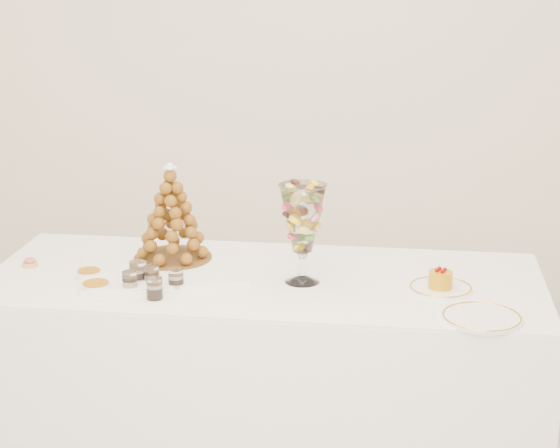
# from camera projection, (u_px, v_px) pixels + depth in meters

# --- Properties ---
(buffet_table) EXTENTS (1.96, 0.85, 0.73)m
(buffet_table) POSITION_uv_depth(u_px,v_px,m) (264.00, 373.00, 3.33)
(buffet_table) COLOR white
(buffet_table) RESTS_ON ground
(lace_tray) EXTENTS (0.66, 0.56, 0.02)m
(lace_tray) POSITION_uv_depth(u_px,v_px,m) (163.00, 268.00, 3.28)
(lace_tray) COLOR white
(lace_tray) RESTS_ON buffet_table
(macaron_vase) EXTENTS (0.16, 0.16, 0.34)m
(macaron_vase) POSITION_uv_depth(u_px,v_px,m) (303.00, 219.00, 3.12)
(macaron_vase) COLOR white
(macaron_vase) RESTS_ON buffet_table
(cake_plate) EXTENTS (0.21, 0.21, 0.01)m
(cake_plate) POSITION_uv_depth(u_px,v_px,m) (440.00, 288.00, 3.11)
(cake_plate) COLOR white
(cake_plate) RESTS_ON buffet_table
(spare_plate) EXTENTS (0.25, 0.25, 0.01)m
(spare_plate) POSITION_uv_depth(u_px,v_px,m) (482.00, 318.00, 2.86)
(spare_plate) COLOR white
(spare_plate) RESTS_ON buffet_table
(pink_tart) EXTENTS (0.05, 0.05, 0.03)m
(pink_tart) POSITION_uv_depth(u_px,v_px,m) (30.00, 263.00, 3.33)
(pink_tart) COLOR tan
(pink_tart) RESTS_ON buffet_table
(verrine_a) EXTENTS (0.06, 0.06, 0.08)m
(verrine_a) POSITION_uv_depth(u_px,v_px,m) (138.00, 273.00, 3.15)
(verrine_a) COLOR white
(verrine_a) RESTS_ON buffet_table
(verrine_b) EXTENTS (0.06, 0.06, 0.07)m
(verrine_b) POSITION_uv_depth(u_px,v_px,m) (152.00, 276.00, 3.14)
(verrine_b) COLOR white
(verrine_b) RESTS_ON buffet_table
(verrine_c) EXTENTS (0.07, 0.07, 0.07)m
(verrine_c) POSITION_uv_depth(u_px,v_px,m) (176.00, 279.00, 3.11)
(verrine_c) COLOR white
(verrine_c) RESTS_ON buffet_table
(verrine_d) EXTENTS (0.06, 0.06, 0.07)m
(verrine_d) POSITION_uv_depth(u_px,v_px,m) (130.00, 281.00, 3.08)
(verrine_d) COLOR white
(verrine_d) RESTS_ON buffet_table
(verrine_e) EXTENTS (0.07, 0.07, 0.07)m
(verrine_e) POSITION_uv_depth(u_px,v_px,m) (155.00, 288.00, 3.02)
(verrine_e) COLOR white
(verrine_e) RESTS_ON buffet_table
(ramekin_back) EXTENTS (0.09, 0.09, 0.03)m
(ramekin_back) POSITION_uv_depth(u_px,v_px,m) (89.00, 275.00, 3.21)
(ramekin_back) COLOR white
(ramekin_back) RESTS_ON buffet_table
(ramekin_front) EXTENTS (0.10, 0.10, 0.03)m
(ramekin_front) POSITION_uv_depth(u_px,v_px,m) (96.00, 288.00, 3.08)
(ramekin_front) COLOR white
(ramekin_front) RESTS_ON buffet_table
(croquembouche) EXTENTS (0.29, 0.29, 0.35)m
(croquembouche) POSITION_uv_depth(u_px,v_px,m) (171.00, 213.00, 3.31)
(croquembouche) COLOR brown
(croquembouche) RESTS_ON lace_tray
(mousse_cake) EXTENTS (0.08, 0.08, 0.07)m
(mousse_cake) POSITION_uv_depth(u_px,v_px,m) (440.00, 279.00, 3.09)
(mousse_cake) COLOR #C28209
(mousse_cake) RESTS_ON cake_plate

